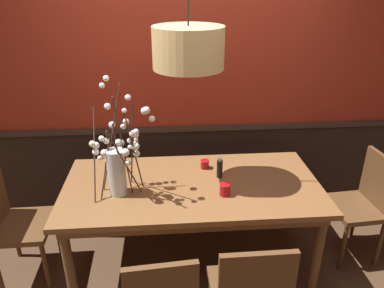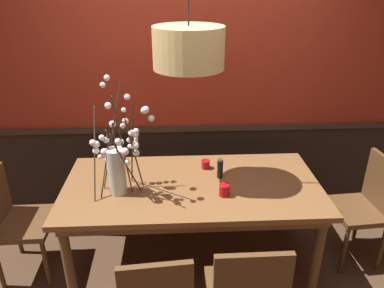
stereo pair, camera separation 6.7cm
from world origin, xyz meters
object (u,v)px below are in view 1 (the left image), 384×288
at_px(chair_head_east_end, 364,200).
at_px(vase_with_blossoms, 117,163).
at_px(condiment_bottle, 220,168).
at_px(candle_holder_nearer_center, 205,164).
at_px(candle_holder_nearer_edge, 225,189).
at_px(pendant_lamp, 188,48).
at_px(chair_head_west_end, 13,221).
at_px(dining_table, 192,193).

height_order(chair_head_east_end, vase_with_blossoms, vase_with_blossoms).
height_order(vase_with_blossoms, condiment_bottle, vase_with_blossoms).
height_order(chair_head_east_end, candle_holder_nearer_center, chair_head_east_end).
bearing_deg(vase_with_blossoms, candle_holder_nearer_center, 26.97).
distance_m(candle_holder_nearer_center, candle_holder_nearer_edge, 0.44).
bearing_deg(candle_holder_nearer_center, pendant_lamp, -128.33).
height_order(chair_head_east_end, candle_holder_nearer_edge, chair_head_east_end).
bearing_deg(chair_head_east_end, vase_with_blossoms, -177.42).
height_order(chair_head_west_end, condiment_bottle, condiment_bottle).
bearing_deg(candle_holder_nearer_edge, chair_head_east_end, 8.22).
relative_size(vase_with_blossoms, condiment_bottle, 5.12).
relative_size(chair_head_east_end, candle_holder_nearer_center, 12.42).
xyz_separation_m(chair_head_west_end, candle_holder_nearer_edge, (1.61, -0.14, 0.29)).
bearing_deg(condiment_bottle, candle_holder_nearer_center, 122.41).
relative_size(candle_holder_nearer_center, condiment_bottle, 0.45).
bearing_deg(chair_head_east_end, candle_holder_nearer_edge, -171.78).
xyz_separation_m(chair_head_east_end, pendant_lamp, (-1.44, 0.07, 1.25)).
bearing_deg(candle_holder_nearer_center, chair_head_east_end, -10.94).
distance_m(chair_head_east_end, candle_holder_nearer_edge, 1.24).
height_order(candle_holder_nearer_edge, condiment_bottle, condiment_bottle).
height_order(dining_table, candle_holder_nearer_center, candle_holder_nearer_center).
height_order(dining_table, pendant_lamp, pendant_lamp).
height_order(vase_with_blossoms, candle_holder_nearer_edge, vase_with_blossoms).
relative_size(chair_head_west_end, chair_head_east_end, 0.96).
distance_m(chair_head_west_end, condiment_bottle, 1.65).
relative_size(candle_holder_nearer_center, pendant_lamp, 0.07).
bearing_deg(pendant_lamp, chair_head_east_end, -2.59).
xyz_separation_m(condiment_bottle, pendant_lamp, (-0.25, -0.03, 0.95)).
xyz_separation_m(candle_holder_nearer_center, condiment_bottle, (0.10, -0.16, 0.04)).
height_order(chair_head_east_end, pendant_lamp, pendant_lamp).
bearing_deg(chair_head_west_end, condiment_bottle, 4.31).
distance_m(vase_with_blossoms, condiment_bottle, 0.81).
xyz_separation_m(candle_holder_nearer_center, pendant_lamp, (-0.15, -0.19, 0.99)).
bearing_deg(vase_with_blossoms, pendant_lamp, 16.48).
xyz_separation_m(chair_head_west_end, vase_with_blossoms, (0.84, -0.06, 0.50)).
distance_m(dining_table, chair_head_east_end, 1.43).
height_order(candle_holder_nearer_edge, pendant_lamp, pendant_lamp).
height_order(vase_with_blossoms, pendant_lamp, pendant_lamp).
height_order(dining_table, condiment_bottle, condiment_bottle).
xyz_separation_m(dining_table, candle_holder_nearer_edge, (0.23, -0.17, 0.13)).
bearing_deg(condiment_bottle, chair_head_west_end, -175.69).
bearing_deg(chair_head_west_end, pendant_lamp, 3.95).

